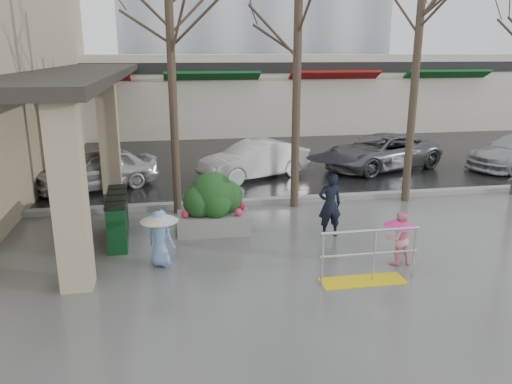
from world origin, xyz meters
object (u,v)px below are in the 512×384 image
object	(u,v)px
handrail	(367,263)
car_b	(254,160)
tree_mideast	(420,24)
tree_midwest	(298,7)
car_c	(381,152)
child_pink	(399,235)
news_boxes	(118,218)
planter	(213,204)
child_blue	(160,232)
car_a	(97,169)
woman	(331,183)
tree_west	(169,11)

from	to	relation	value
handrail	car_b	bearing A→B (deg)	94.81
handrail	tree_mideast	bearing A→B (deg)	56.81
tree_midwest	car_b	bearing A→B (deg)	98.88
car_b	car_c	xyz separation A→B (m)	(4.75, 0.53, 0.00)
child_pink	news_boxes	size ratio (longest dim) A/B	0.57
tree_midwest	car_b	world-z (taller)	tree_midwest
planter	child_blue	bearing A→B (deg)	-125.15
news_boxes	car_a	distance (m)	4.76
woman	car_a	world-z (taller)	woman
tree_midwest	child_pink	bearing A→B (deg)	-75.34
car_b	tree_mideast	bearing A→B (deg)	24.38
tree_mideast	car_a	size ratio (longest dim) A/B	1.76
handrail	car_a	distance (m)	9.57
car_a	tree_west	bearing A→B (deg)	17.01
tree_west	tree_midwest	distance (m)	3.20
car_c	news_boxes	bearing A→B (deg)	-76.46
tree_west	child_pink	distance (m)	7.45
tree_west	child_blue	distance (m)	5.55
planter	car_b	size ratio (longest dim) A/B	0.45
tree_midwest	news_boxes	world-z (taller)	tree_midwest
handrail	woman	size ratio (longest dim) A/B	0.92
child_pink	tree_midwest	bearing A→B (deg)	-76.77
tree_mideast	woman	world-z (taller)	tree_mideast
tree_midwest	woman	xyz separation A→B (m)	(0.23, -2.37, -3.95)
news_boxes	tree_mideast	bearing A→B (deg)	9.85
tree_west	tree_mideast	distance (m)	6.50
tree_midwest	tree_mideast	xyz separation A→B (m)	(3.30, -0.00, -0.37)
child_pink	car_c	world-z (taller)	car_c
tree_west	car_a	xyz separation A→B (m)	(-2.39, 2.85, -4.45)
car_a	handrail	bearing A→B (deg)	13.93
car_a	car_c	world-z (taller)	same
handrail	woman	xyz separation A→B (m)	(0.07, 2.43, 0.90)
tree_mideast	planter	distance (m)	7.24
tree_midwest	tree_mideast	world-z (taller)	tree_midwest
handrail	child_pink	xyz separation A→B (m)	(0.93, 0.64, 0.25)
handrail	child_pink	world-z (taller)	child_pink
handrail	child_blue	xyz separation A→B (m)	(-3.77, 1.40, 0.34)
tree_midwest	car_b	size ratio (longest dim) A/B	1.83
tree_midwest	planter	distance (m)	5.39
tree_midwest	child_blue	xyz separation A→B (m)	(-3.61, -3.40, -4.52)
tree_mideast	news_boxes	distance (m)	9.16
child_pink	news_boxes	distance (m)	6.13
car_a	car_c	bearing A→B (deg)	73.24
woman	car_c	size ratio (longest dim) A/B	0.46
car_b	child_blue	bearing A→B (deg)	-48.51
child_blue	child_pink	bearing A→B (deg)	-156.93
handrail	tree_west	distance (m)	7.52
child_pink	car_a	xyz separation A→B (m)	(-6.68, 7.00, 0.00)
car_b	car_c	size ratio (longest dim) A/B	0.84
car_a	news_boxes	bearing A→B (deg)	-10.63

